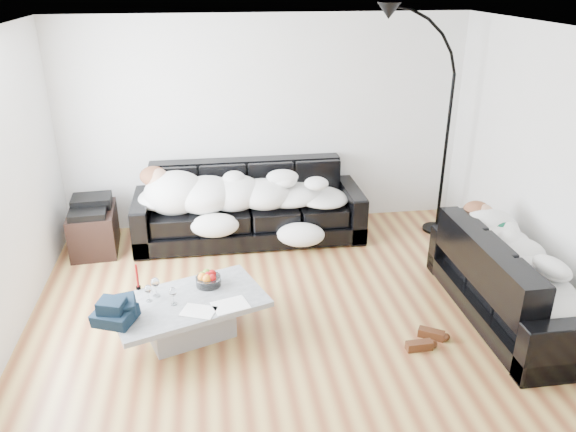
{
  "coord_description": "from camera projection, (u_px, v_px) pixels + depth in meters",
  "views": [
    {
      "loc": [
        -0.71,
        -4.53,
        3.04
      ],
      "look_at": [
        0.0,
        0.3,
        0.9
      ],
      "focal_mm": 35.0,
      "sensor_mm": 36.0,
      "label": 1
    }
  ],
  "objects": [
    {
      "name": "ground",
      "position": [
        293.0,
        314.0,
        5.42
      ],
      "size": [
        5.0,
        5.0,
        0.0
      ],
      "primitive_type": "plane",
      "color": "brown",
      "rests_on": "ground"
    },
    {
      "name": "wall_back",
      "position": [
        265.0,
        124.0,
        6.93
      ],
      "size": [
        5.0,
        0.02,
        2.6
      ],
      "primitive_type": "cube",
      "color": "silver",
      "rests_on": "ground"
    },
    {
      "name": "wall_right",
      "position": [
        558.0,
        174.0,
        5.23
      ],
      "size": [
        0.02,
        4.5,
        2.6
      ],
      "primitive_type": "cube",
      "color": "silver",
      "rests_on": "ground"
    },
    {
      "name": "ceiling",
      "position": [
        294.0,
        32.0,
        4.37
      ],
      "size": [
        5.0,
        5.0,
        0.0
      ],
      "primitive_type": "plane",
      "color": "white",
      "rests_on": "ground"
    },
    {
      "name": "sofa_back",
      "position": [
        249.0,
        204.0,
        6.79
      ],
      "size": [
        2.73,
        0.95,
        0.89
      ],
      "primitive_type": "cube",
      "color": "black",
      "rests_on": "ground"
    },
    {
      "name": "sofa_right",
      "position": [
        514.0,
        279.0,
        5.23
      ],
      "size": [
        0.86,
        2.0,
        0.81
      ],
      "primitive_type": "cube",
      "rotation": [
        0.0,
        0.0,
        1.57
      ],
      "color": "black",
      "rests_on": "ground"
    },
    {
      "name": "sleeper_back",
      "position": [
        249.0,
        189.0,
        6.67
      ],
      "size": [
        2.31,
        0.8,
        0.46
      ],
      "primitive_type": null,
      "color": "silver",
      "rests_on": "sofa_back"
    },
    {
      "name": "sleeper_right",
      "position": [
        518.0,
        257.0,
        5.14
      ],
      "size": [
        0.72,
        1.71,
        0.42
      ],
      "primitive_type": null,
      "rotation": [
        0.0,
        0.0,
        1.57
      ],
      "color": "silver",
      "rests_on": "sofa_right"
    },
    {
      "name": "teal_cushion",
      "position": [
        482.0,
        221.0,
        5.66
      ],
      "size": [
        0.42,
        0.38,
        0.2
      ],
      "primitive_type": "ellipsoid",
      "rotation": [
        0.0,
        0.0,
        0.24
      ],
      "color": "#0A462B",
      "rests_on": "sofa_right"
    },
    {
      "name": "coffee_table",
      "position": [
        190.0,
        318.0,
        5.02
      ],
      "size": [
        1.49,
        1.16,
        0.38
      ],
      "primitive_type": "cube",
      "rotation": [
        0.0,
        0.0,
        0.34
      ],
      "color": "#939699",
      "rests_on": "ground"
    },
    {
      "name": "fruit_bowl",
      "position": [
        208.0,
        278.0,
        5.14
      ],
      "size": [
        0.24,
        0.24,
        0.14
      ],
      "primitive_type": "cylinder",
      "rotation": [
        0.0,
        0.0,
        -0.05
      ],
      "color": "white",
      "rests_on": "coffee_table"
    },
    {
      "name": "wine_glass_a",
      "position": [
        156.0,
        287.0,
        4.95
      ],
      "size": [
        0.1,
        0.1,
        0.18
      ],
      "primitive_type": "cylinder",
      "rotation": [
        0.0,
        0.0,
        0.28
      ],
      "color": "white",
      "rests_on": "coffee_table"
    },
    {
      "name": "wine_glass_b",
      "position": [
        148.0,
        293.0,
        4.88
      ],
      "size": [
        0.07,
        0.07,
        0.16
      ],
      "primitive_type": "cylinder",
      "rotation": [
        0.0,
        0.0,
        -0.01
      ],
      "color": "white",
      "rests_on": "coffee_table"
    },
    {
      "name": "wine_glass_c",
      "position": [
        173.0,
        296.0,
        4.84
      ],
      "size": [
        0.08,
        0.08,
        0.16
      ],
      "primitive_type": "cylinder",
      "rotation": [
        0.0,
        0.0,
        0.12
      ],
      "color": "white",
      "rests_on": "coffee_table"
    },
    {
      "name": "candle_left",
      "position": [
        138.0,
        278.0,
        5.07
      ],
      "size": [
        0.05,
        0.05,
        0.21
      ],
      "primitive_type": "cylinder",
      "rotation": [
        0.0,
        0.0,
        -0.35
      ],
      "color": "maroon",
      "rests_on": "coffee_table"
    },
    {
      "name": "candle_right",
      "position": [
        137.0,
        277.0,
        5.06
      ],
      "size": [
        0.05,
        0.05,
        0.25
      ],
      "primitive_type": "cylinder",
      "rotation": [
        0.0,
        0.0,
        -0.14
      ],
      "color": "maroon",
      "rests_on": "coffee_table"
    },
    {
      "name": "newspaper_a",
      "position": [
        230.0,
        305.0,
        4.85
      ],
      "size": [
        0.35,
        0.31,
        0.01
      ],
      "primitive_type": "cube",
      "rotation": [
        0.0,
        0.0,
        0.29
      ],
      "color": "silver",
      "rests_on": "coffee_table"
    },
    {
      "name": "newspaper_b",
      "position": [
        199.0,
        311.0,
        4.76
      ],
      "size": [
        0.34,
        0.29,
        0.01
      ],
      "primitive_type": "cube",
      "rotation": [
        0.0,
        0.0,
        -0.37
      ],
      "color": "silver",
      "rests_on": "coffee_table"
    },
    {
      "name": "navy_jacket",
      "position": [
        117.0,
        303.0,
        4.58
      ],
      "size": [
        0.36,
        0.31,
        0.17
      ],
      "primitive_type": null,
      "rotation": [
        0.0,
        0.0,
        -0.07
      ],
      "color": "black",
      "rests_on": "coffee_table"
    },
    {
      "name": "shoes",
      "position": [
        425.0,
        340.0,
        4.96
      ],
      "size": [
        0.43,
        0.34,
        0.09
      ],
      "primitive_type": null,
      "rotation": [
        0.0,
        0.0,
        -0.16
      ],
      "color": "#472311",
      "rests_on": "ground"
    },
    {
      "name": "av_cabinet",
      "position": [
        94.0,
        230.0,
        6.57
      ],
      "size": [
        0.55,
        0.77,
        0.51
      ],
      "primitive_type": "cube",
      "rotation": [
        0.0,
        0.0,
        0.07
      ],
      "color": "black",
      "rests_on": "ground"
    },
    {
      "name": "stereo",
      "position": [
        90.0,
        205.0,
        6.44
      ],
      "size": [
        0.46,
        0.37,
        0.13
      ],
      "primitive_type": "cube",
      "rotation": [
        0.0,
        0.0,
        0.07
      ],
      "color": "black",
      "rests_on": "av_cabinet"
    },
    {
      "name": "floor_lamp",
      "position": [
        447.0,
        139.0,
        6.68
      ],
      "size": [
        0.92,
        0.5,
        2.4
      ],
      "primitive_type": null,
      "rotation": [
        0.0,
        0.0,
        -0.19
      ],
      "color": "black",
      "rests_on": "ground"
    }
  ]
}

